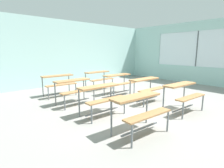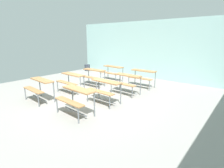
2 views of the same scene
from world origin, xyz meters
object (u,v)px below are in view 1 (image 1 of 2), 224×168
desk_bench_r0c1 (183,91)px  desk_bench_r2c0 (74,86)px  desk_bench_r3c0 (59,80)px  desk_bench_r3c1 (99,76)px  desk_bench_r0c0 (140,106)px  desk_bench_r1c1 (147,84)px  desk_bench_r2c1 (119,80)px  desk_bench_r1c0 (102,93)px

desk_bench_r0c1 → desk_bench_r2c0: bearing=129.4°
desk_bench_r3c0 → desk_bench_r3c1: 1.75m
desk_bench_r3c0 → desk_bench_r2c0: bearing=-91.8°
desk_bench_r0c0 → desk_bench_r1c1: 2.24m
desk_bench_r3c1 → desk_bench_r2c0: bearing=-148.0°
desk_bench_r0c0 → desk_bench_r2c1: bearing=57.0°
desk_bench_r2c0 → desk_bench_r2c1: (1.84, -0.00, 0.00)m
desk_bench_r1c1 → desk_bench_r0c1: bearing=-89.2°
desk_bench_r1c0 → desk_bench_r1c1: same height
desk_bench_r1c0 → desk_bench_r2c0: bearing=94.2°
desk_bench_r0c1 → desk_bench_r1c1: 1.19m
desk_bench_r0c1 → desk_bench_r1c1: same height
desk_bench_r2c0 → desk_bench_r3c1: (1.84, 1.23, 0.00)m
desk_bench_r1c0 → desk_bench_r2c1: (1.78, 1.26, 0.00)m
desk_bench_r1c0 → desk_bench_r1c1: 1.79m
desk_bench_r0c1 → desk_bench_r1c0: 2.15m
desk_bench_r2c0 → desk_bench_r3c1: size_ratio=1.00×
desk_bench_r0c0 → desk_bench_r0c1: same height
desk_bench_r3c0 → desk_bench_r2c1: bearing=-34.0°
desk_bench_r1c1 → desk_bench_r2c0: same height
desk_bench_r3c1 → desk_bench_r2c1: bearing=-91.8°
desk_bench_r2c1 → desk_bench_r3c0: 2.16m
desk_bench_r1c0 → desk_bench_r0c0: bearing=-91.1°
desk_bench_r2c1 → desk_bench_r3c1: same height
desk_bench_r0c0 → desk_bench_r3c0: size_ratio=1.01×
desk_bench_r0c0 → desk_bench_r2c0: same height
desk_bench_r3c0 → desk_bench_r3c1: (1.75, -0.04, 0.00)m
desk_bench_r0c0 → desk_bench_r2c0: (-0.00, 2.54, 0.00)m
desk_bench_r2c0 → desk_bench_r2c1: same height
desk_bench_r1c0 → desk_bench_r3c0: same height
desk_bench_r0c1 → desk_bench_r2c1: same height
desk_bench_r3c0 → desk_bench_r1c0: bearing=-88.6°
desk_bench_r1c1 → desk_bench_r2c1: bearing=91.6°
desk_bench_r2c0 → desk_bench_r0c1: bearing=-55.4°
desk_bench_r2c1 → desk_bench_r2c0: bearing=-178.3°
desk_bench_r3c0 → desk_bench_r1c1: bearing=-53.3°
desk_bench_r0c1 → desk_bench_r2c0: same height
desk_bench_r2c1 → desk_bench_r3c0: same height
desk_bench_r1c0 → desk_bench_r1c1: bearing=0.9°
desk_bench_r0c0 → desk_bench_r1c1: (1.85, 1.26, 0.00)m
desk_bench_r0c0 → desk_bench_r1c0: (0.06, 1.28, 0.00)m
desk_bench_r1c1 → desk_bench_r3c1: 2.51m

